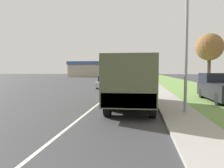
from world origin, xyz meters
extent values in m
plane|color=#38383A|center=(0.00, 40.00, 0.00)|extent=(180.00, 180.00, 0.00)
cube|color=silver|center=(0.00, 40.00, 0.00)|extent=(0.12, 120.00, 0.00)
cube|color=#9E9B93|center=(4.50, 40.00, 0.06)|extent=(1.80, 120.00, 0.12)
cube|color=#6B9347|center=(8.90, 40.00, 0.01)|extent=(7.00, 120.00, 0.02)
cube|color=#545B3D|center=(2.16, 13.96, 1.61)|extent=(2.32, 2.00, 2.10)
cube|color=#4C5138|center=(2.16, 10.38, 1.67)|extent=(2.32, 5.16, 2.23)
cube|color=#545B3D|center=(2.16, 7.86, 0.91)|extent=(2.20, 0.10, 0.60)
cube|color=red|center=(1.29, 7.84, 1.11)|extent=(0.12, 0.06, 0.12)
cube|color=red|center=(3.03, 7.84, 1.11)|extent=(0.12, 0.06, 0.12)
cylinder|color=black|center=(1.15, 13.86, 0.53)|extent=(0.30, 1.07, 1.07)
cylinder|color=black|center=(3.17, 13.86, 0.53)|extent=(0.30, 1.07, 1.07)
cylinder|color=black|center=(1.15, 9.09, 0.53)|extent=(0.30, 1.07, 1.07)
cylinder|color=black|center=(3.17, 9.09, 0.53)|extent=(0.30, 1.07, 1.07)
cylinder|color=black|center=(1.15, 10.64, 0.53)|extent=(0.30, 1.07, 1.07)
cylinder|color=black|center=(3.17, 10.64, 0.53)|extent=(0.30, 1.07, 1.07)
cube|color=#B7BABF|center=(-1.58, 25.51, 0.48)|extent=(1.72, 4.68, 0.60)
cube|color=black|center=(-1.58, 25.60, 1.10)|extent=(1.52, 2.11, 0.64)
cylinder|color=black|center=(-2.34, 27.00, 0.32)|extent=(0.20, 0.64, 0.64)
cylinder|color=black|center=(-0.81, 27.00, 0.32)|extent=(0.20, 0.64, 0.64)
cylinder|color=black|center=(-2.34, 24.01, 0.32)|extent=(0.20, 0.64, 0.64)
cylinder|color=black|center=(-0.81, 24.01, 0.32)|extent=(0.20, 0.64, 0.64)
cube|color=#336B3D|center=(-1.65, 34.75, 0.54)|extent=(1.85, 3.94, 0.72)
cube|color=black|center=(-1.65, 34.83, 1.27)|extent=(1.63, 1.77, 0.74)
cylinder|color=black|center=(-2.47, 36.01, 0.32)|extent=(0.20, 0.64, 0.64)
cylinder|color=black|center=(-0.82, 36.01, 0.32)|extent=(0.20, 0.64, 0.64)
cylinder|color=black|center=(-2.47, 33.49, 0.32)|extent=(0.20, 0.64, 0.64)
cylinder|color=black|center=(-0.82, 33.49, 0.32)|extent=(0.20, 0.64, 0.64)
cube|color=silver|center=(-1.81, 50.73, 0.48)|extent=(1.84, 4.60, 0.61)
cube|color=black|center=(-1.81, 50.82, 1.11)|extent=(1.62, 2.07, 0.64)
cylinder|color=black|center=(-2.63, 52.20, 0.32)|extent=(0.20, 0.64, 0.64)
cylinder|color=black|center=(-0.99, 52.20, 0.32)|extent=(0.20, 0.64, 0.64)
cylinder|color=black|center=(-2.63, 49.26, 0.32)|extent=(0.20, 0.64, 0.64)
cylinder|color=black|center=(-0.99, 49.26, 0.32)|extent=(0.20, 0.64, 0.64)
cube|color=navy|center=(-1.78, 59.18, 0.50)|extent=(1.91, 4.77, 0.65)
cube|color=black|center=(-1.78, 59.27, 1.16)|extent=(1.68, 2.15, 0.67)
cylinder|color=black|center=(-2.64, 60.71, 0.32)|extent=(0.20, 0.64, 0.64)
cylinder|color=black|center=(-0.92, 60.71, 0.32)|extent=(0.20, 0.64, 0.64)
cylinder|color=black|center=(-2.64, 57.65, 0.32)|extent=(0.20, 0.64, 0.64)
cylinder|color=black|center=(-0.92, 57.65, 0.32)|extent=(0.20, 0.64, 0.64)
cube|color=#B7BABF|center=(-2.08, 74.88, 0.51)|extent=(1.71, 4.89, 0.67)
cube|color=black|center=(-2.08, 74.98, 1.19)|extent=(1.51, 2.20, 0.69)
cylinder|color=black|center=(-2.84, 76.45, 0.32)|extent=(0.20, 0.64, 0.64)
cylinder|color=black|center=(-1.33, 76.45, 0.32)|extent=(0.20, 0.64, 0.64)
cylinder|color=black|center=(-2.84, 73.32, 0.32)|extent=(0.20, 0.64, 0.64)
cylinder|color=black|center=(-1.33, 73.32, 0.32)|extent=(0.20, 0.64, 0.64)
cube|color=black|center=(8.12, 14.71, 0.70)|extent=(1.97, 5.34, 0.90)
cube|color=black|center=(8.12, 16.26, 1.53)|extent=(1.82, 2.24, 0.77)
cylinder|color=black|center=(7.25, 16.47, 0.40)|extent=(0.24, 0.76, 0.76)
cylinder|color=black|center=(7.25, 12.94, 0.40)|extent=(0.24, 0.76, 0.76)
cylinder|color=gray|center=(4.75, 9.93, 3.80)|extent=(0.14, 0.14, 7.36)
cylinder|color=#4C3D2D|center=(10.20, 24.82, 1.95)|extent=(0.38, 0.38, 3.86)
sphere|color=brown|center=(10.20, 24.82, 4.71)|extent=(3.01, 3.01, 3.01)
cube|color=#B2A893|center=(-14.72, 74.99, 2.04)|extent=(12.72, 13.19, 4.09)
cube|color=#385693|center=(-14.72, 74.99, 4.60)|extent=(13.23, 13.72, 1.02)
camera|label=1|loc=(2.62, -0.72, 2.10)|focal=35.00mm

